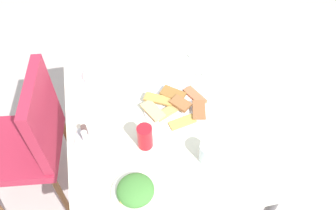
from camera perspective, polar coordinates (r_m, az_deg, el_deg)
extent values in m
plane|color=#BFB2AE|center=(2.28, -0.67, -12.34)|extent=(6.00, 6.00, 0.00)
cube|color=silver|center=(1.67, -0.89, -1.00)|extent=(1.11, 0.91, 0.02)
cylinder|color=#565455|center=(2.34, 6.22, 4.29)|extent=(0.04, 0.04, 0.70)
cylinder|color=#565455|center=(2.27, -13.20, 1.11)|extent=(0.04, 0.04, 0.70)
cube|color=#A6243C|center=(2.07, -22.96, -6.56)|extent=(0.47, 0.47, 0.06)
cube|color=#A6243C|center=(1.81, -19.78, -1.82)|extent=(0.40, 0.10, 0.46)
cylinder|color=brown|center=(2.41, -24.84, -5.86)|extent=(0.03, 0.03, 0.39)
cylinder|color=brown|center=(2.29, -15.96, -5.54)|extent=(0.03, 0.03, 0.39)
cylinder|color=brown|center=(2.10, -16.98, -14.10)|extent=(0.03, 0.03, 0.39)
cylinder|color=white|center=(1.67, 1.35, -0.42)|extent=(0.31, 0.31, 0.01)
cube|color=#9A6137|center=(1.64, 2.06, 0.28)|extent=(0.11, 0.10, 0.02)
cube|color=olive|center=(1.69, 0.81, 1.86)|extent=(0.13, 0.13, 0.01)
cube|color=gold|center=(1.60, 2.36, -2.84)|extent=(0.07, 0.13, 0.01)
cube|color=#985C36|center=(1.63, 5.09, -0.77)|extent=(0.12, 0.08, 0.01)
cube|color=tan|center=(1.63, 0.11, -1.02)|extent=(0.10, 0.14, 0.02)
cube|color=tan|center=(1.67, -1.56, 0.97)|extent=(0.11, 0.15, 0.01)
cube|color=#C26742|center=(1.70, 4.46, 1.48)|extent=(0.14, 0.10, 0.02)
cube|color=#F1C079|center=(1.63, -2.49, -0.90)|extent=(0.14, 0.11, 0.01)
cylinder|color=white|center=(1.84, -11.76, 4.54)|extent=(0.19, 0.19, 0.01)
ellipsoid|color=white|center=(1.83, -11.86, 4.97)|extent=(0.18, 0.18, 0.05)
sphere|color=#E8E249|center=(1.82, -10.47, 5.14)|extent=(0.03, 0.03, 0.03)
cylinder|color=white|center=(1.43, -5.30, -14.07)|extent=(0.20, 0.20, 0.01)
ellipsoid|color=#448437|center=(1.42, -5.36, -13.69)|extent=(0.20, 0.20, 0.06)
sphere|color=#EFD057|center=(1.41, -7.43, -15.30)|extent=(0.03, 0.03, 0.03)
cylinder|color=red|center=(1.50, -3.80, -5.24)|extent=(0.08, 0.08, 0.12)
cylinder|color=silver|center=(1.48, 6.60, -7.74)|extent=(0.08, 0.08, 0.09)
cube|color=white|center=(1.87, 4.11, 6.50)|extent=(0.14, 0.14, 0.00)
cube|color=silver|center=(1.88, 4.65, 6.67)|extent=(0.18, 0.05, 0.00)
cube|color=silver|center=(1.87, 3.58, 6.51)|extent=(0.18, 0.06, 0.00)
cube|color=#B2B2B7|center=(1.60, -13.29, -5.20)|extent=(0.11, 0.11, 0.01)
cylinder|color=white|center=(1.57, -13.47, -4.96)|extent=(0.03, 0.03, 0.06)
cylinder|color=brown|center=(1.59, -13.55, -4.03)|extent=(0.03, 0.03, 0.06)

